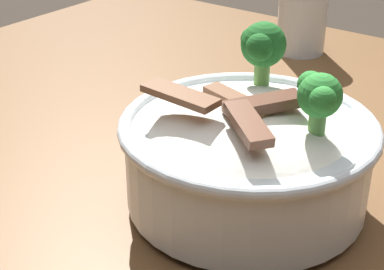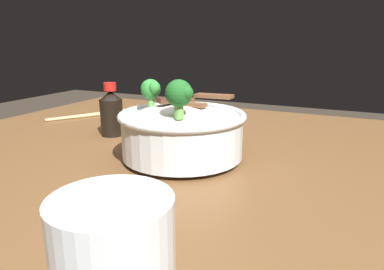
% 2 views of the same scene
% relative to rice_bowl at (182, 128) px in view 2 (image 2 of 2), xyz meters
% --- Properties ---
extents(dining_table, '(1.24, 1.07, 0.81)m').
position_rel_rice_bowl_xyz_m(dining_table, '(0.01, -0.01, -0.19)').
color(dining_table, brown).
rests_on(dining_table, ground).
extents(rice_bowl, '(0.23, 0.23, 0.16)m').
position_rel_rice_bowl_xyz_m(rice_bowl, '(0.00, 0.00, 0.00)').
color(rice_bowl, silver).
rests_on(rice_bowl, dining_table).
extents(chopsticks_pair, '(0.14, 0.22, 0.01)m').
position_rel_rice_bowl_xyz_m(chopsticks_pair, '(-0.41, 0.22, -0.06)').
color(chopsticks_pair, tan).
rests_on(chopsticks_pair, dining_table).
extents(soy_sauce_bottle, '(0.05, 0.05, 0.12)m').
position_rel_rice_bowl_xyz_m(soy_sauce_bottle, '(-0.22, 0.08, -0.01)').
color(soy_sauce_bottle, black).
rests_on(soy_sauce_bottle, dining_table).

